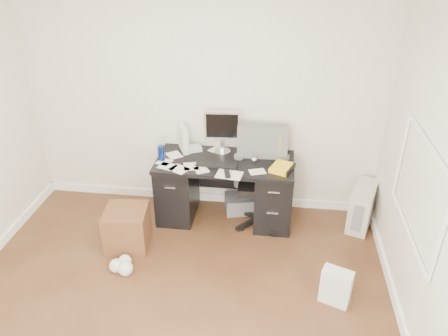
% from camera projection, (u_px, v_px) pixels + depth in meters
% --- Properties ---
extents(ground, '(4.00, 4.00, 0.00)m').
position_uv_depth(ground, '(166.00, 326.00, 3.72)').
color(ground, '#432315').
rests_on(ground, ground).
extents(room_shell, '(4.02, 4.02, 2.71)m').
position_uv_depth(room_shell, '(155.00, 151.00, 2.94)').
color(room_shell, beige).
rests_on(room_shell, ground).
extents(desk, '(1.50, 0.70, 0.75)m').
position_uv_depth(desk, '(225.00, 188.00, 4.93)').
color(desk, black).
rests_on(desk, ground).
extents(loose_papers, '(1.10, 0.60, 0.00)m').
position_uv_depth(loose_papers, '(206.00, 162.00, 4.73)').
color(loose_papers, silver).
rests_on(loose_papers, desk).
extents(lcd_monitor, '(0.41, 0.26, 0.50)m').
position_uv_depth(lcd_monitor, '(222.00, 132.00, 4.81)').
color(lcd_monitor, silver).
rests_on(lcd_monitor, desk).
extents(keyboard, '(0.45, 0.18, 0.02)m').
position_uv_depth(keyboard, '(217.00, 164.00, 4.66)').
color(keyboard, black).
rests_on(keyboard, desk).
extents(computer_mouse, '(0.08, 0.08, 0.07)m').
position_uv_depth(computer_mouse, '(254.00, 159.00, 4.71)').
color(computer_mouse, silver).
rests_on(computer_mouse, desk).
extents(travel_mug, '(0.09, 0.09, 0.17)m').
position_uv_depth(travel_mug, '(161.00, 153.00, 4.73)').
color(travel_mug, navy).
rests_on(travel_mug, desk).
extents(white_binder, '(0.22, 0.29, 0.30)m').
position_uv_depth(white_binder, '(183.00, 138.00, 4.91)').
color(white_binder, silver).
rests_on(white_binder, desk).
extents(magazine_file, '(0.14, 0.24, 0.27)m').
position_uv_depth(magazine_file, '(278.00, 144.00, 4.81)').
color(magazine_file, olive).
rests_on(magazine_file, desk).
extents(pen_cup, '(0.10, 0.10, 0.22)m').
position_uv_depth(pen_cup, '(268.00, 145.00, 4.85)').
color(pen_cup, '#523117').
rests_on(pen_cup, desk).
extents(yellow_book, '(0.28, 0.32, 0.05)m').
position_uv_depth(yellow_book, '(282.00, 168.00, 4.57)').
color(yellow_book, yellow).
rests_on(yellow_book, desk).
extents(paper_remote, '(0.29, 0.24, 0.02)m').
position_uv_depth(paper_remote, '(229.00, 174.00, 4.48)').
color(paper_remote, silver).
rests_on(paper_remote, desk).
extents(office_chair, '(0.65, 0.65, 1.12)m').
position_uv_depth(office_chair, '(261.00, 179.00, 4.79)').
color(office_chair, '#575A57').
rests_on(office_chair, ground).
extents(pc_tower, '(0.37, 0.54, 0.50)m').
position_uv_depth(pc_tower, '(362.00, 206.00, 4.87)').
color(pc_tower, '#B2ACA1').
rests_on(pc_tower, ground).
extents(shopping_bag, '(0.31, 0.27, 0.36)m').
position_uv_depth(shopping_bag, '(336.00, 287.00, 3.88)').
color(shopping_bag, silver).
rests_on(shopping_bag, ground).
extents(wicker_basket, '(0.48, 0.48, 0.43)m').
position_uv_depth(wicker_basket, '(127.00, 228.00, 4.58)').
color(wicker_basket, '#452A14').
rests_on(wicker_basket, ground).
extents(desk_printer, '(0.39, 0.35, 0.20)m').
position_uv_depth(desk_printer, '(240.00, 203.00, 5.19)').
color(desk_printer, '#5D5D61').
rests_on(desk_printer, ground).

